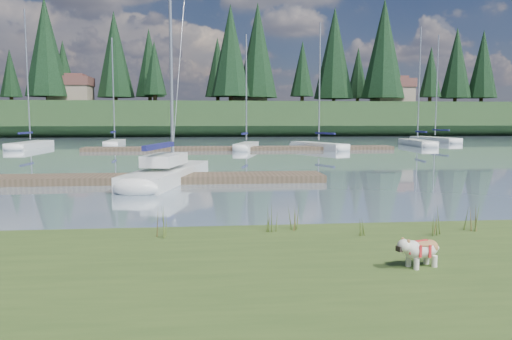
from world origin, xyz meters
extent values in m
plane|color=gray|center=(0.00, 30.00, 0.00)|extent=(200.00, 200.00, 0.00)
cube|color=#374D1E|center=(0.00, -6.00, 0.17)|extent=(60.00, 9.00, 0.35)
cube|color=#1C3318|center=(0.00, 73.00, 2.50)|extent=(200.00, 20.00, 5.00)
cylinder|color=silver|center=(2.21, -4.91, 0.44)|extent=(0.09, 0.09, 0.18)
cylinder|color=silver|center=(2.16, -4.74, 0.44)|extent=(0.09, 0.09, 0.18)
cylinder|color=silver|center=(2.55, -4.80, 0.44)|extent=(0.09, 0.09, 0.18)
cylinder|color=silver|center=(2.50, -4.63, 0.44)|extent=(0.09, 0.09, 0.18)
ellipsoid|color=silver|center=(2.36, -4.77, 0.62)|extent=(0.65, 0.46, 0.27)
ellipsoid|color=#A46C3D|center=(2.36, -4.77, 0.71)|extent=(0.47, 0.39, 0.10)
ellipsoid|color=silver|center=(2.02, -4.88, 0.71)|extent=(0.26, 0.26, 0.20)
cube|color=black|center=(1.94, -4.90, 0.68)|extent=(0.09, 0.12, 0.08)
cube|color=silver|center=(-2.56, 9.26, 0.22)|extent=(3.41, 7.77, 0.70)
ellipsoid|color=silver|center=(-1.69, 12.95, 0.22)|extent=(2.08, 2.39, 0.70)
cylinder|color=silver|center=(-2.40, 9.93, 6.54)|extent=(0.14, 0.14, 11.48)
cube|color=#16184F|center=(-2.81, 8.17, 1.55)|extent=(0.98, 3.40, 0.20)
cube|color=silver|center=(-2.65, 8.84, 0.95)|extent=(1.80, 2.96, 0.45)
cube|color=#4C3D2C|center=(-4.00, 9.00, 0.15)|extent=(16.00, 2.00, 0.30)
cube|color=#4C3D2C|center=(2.00, 30.00, 0.15)|extent=(26.00, 2.20, 0.30)
cube|color=silver|center=(-16.76, 34.94, 0.22)|extent=(1.94, 7.62, 0.70)
ellipsoid|color=silver|center=(-16.65, 38.72, 0.22)|extent=(1.71, 2.11, 0.70)
cylinder|color=silver|center=(-16.76, 34.94, 6.54)|extent=(0.12, 0.12, 11.48)
cube|color=#16184F|center=(-16.79, 33.90, 1.40)|extent=(0.29, 3.02, 0.20)
cube|color=silver|center=(-9.72, 37.33, 0.22)|extent=(1.64, 6.12, 0.70)
ellipsoid|color=silver|center=(-9.85, 40.36, 0.22)|extent=(1.40, 1.71, 0.70)
cylinder|color=silver|center=(-9.72, 37.33, 5.54)|extent=(0.12, 0.12, 9.48)
cube|color=#16184F|center=(-9.68, 36.50, 1.40)|extent=(0.30, 2.42, 0.20)
cube|color=silver|center=(2.54, 30.87, 0.22)|extent=(2.67, 5.82, 0.70)
ellipsoid|color=silver|center=(3.25, 33.62, 0.22)|extent=(1.59, 1.81, 0.70)
cylinder|color=silver|center=(2.54, 30.87, 5.27)|extent=(0.12, 0.12, 8.93)
cube|color=#16184F|center=(2.35, 30.12, 1.40)|extent=(0.76, 2.24, 0.20)
cube|color=silver|center=(8.87, 30.71, 0.22)|extent=(4.05, 6.56, 0.70)
ellipsoid|color=silver|center=(7.52, 33.69, 0.22)|extent=(2.03, 2.21, 0.70)
cylinder|color=silver|center=(8.87, 30.71, 5.82)|extent=(0.12, 0.12, 10.04)
cube|color=#16184F|center=(9.23, 29.90, 1.40)|extent=(1.25, 2.45, 0.20)
cube|color=silver|center=(19.81, 35.28, 0.22)|extent=(2.06, 7.01, 0.70)
ellipsoid|color=silver|center=(20.06, 38.73, 0.22)|extent=(1.64, 1.99, 0.70)
cylinder|color=silver|center=(19.81, 35.28, 6.13)|extent=(0.12, 0.12, 10.67)
cube|color=#16184F|center=(19.74, 34.34, 1.40)|extent=(0.40, 2.76, 0.20)
cube|color=silver|center=(25.00, 42.38, 0.22)|extent=(2.87, 7.66, 0.70)
ellipsoid|color=silver|center=(24.41, 46.08, 0.22)|extent=(1.94, 2.27, 0.70)
cylinder|color=silver|center=(25.00, 42.38, 6.38)|extent=(0.12, 0.12, 11.16)
cube|color=#16184F|center=(25.16, 41.38, 1.40)|extent=(0.67, 2.97, 0.20)
cone|color=#475B23|center=(0.30, -2.16, 0.66)|extent=(0.03, 0.03, 0.62)
cone|color=brown|center=(0.41, -2.23, 0.60)|extent=(0.03, 0.03, 0.50)
cone|color=#475B23|center=(0.36, -2.13, 0.69)|extent=(0.03, 0.03, 0.68)
cone|color=brown|center=(0.44, -2.19, 0.57)|extent=(0.03, 0.03, 0.43)
cone|color=#475B23|center=(0.32, -2.24, 0.63)|extent=(0.03, 0.03, 0.56)
cone|color=#475B23|center=(0.78, -2.03, 0.61)|extent=(0.03, 0.03, 0.52)
cone|color=brown|center=(0.89, -2.10, 0.56)|extent=(0.03, 0.03, 0.42)
cone|color=#475B23|center=(0.84, -2.00, 0.64)|extent=(0.03, 0.03, 0.58)
cone|color=brown|center=(0.92, -2.06, 0.53)|extent=(0.03, 0.03, 0.37)
cone|color=#475B23|center=(0.80, -2.11, 0.59)|extent=(0.03, 0.03, 0.47)
cone|color=#475B23|center=(3.46, -2.75, 0.62)|extent=(0.03, 0.03, 0.55)
cone|color=brown|center=(3.57, -2.82, 0.57)|extent=(0.03, 0.03, 0.44)
cone|color=#475B23|center=(3.52, -2.72, 0.65)|extent=(0.03, 0.03, 0.60)
cone|color=brown|center=(3.60, -2.78, 0.54)|extent=(0.03, 0.03, 0.38)
cone|color=#475B23|center=(3.48, -2.83, 0.60)|extent=(0.03, 0.03, 0.49)
cone|color=#475B23|center=(-1.89, -2.37, 0.63)|extent=(0.03, 0.03, 0.55)
cone|color=brown|center=(-1.78, -2.44, 0.57)|extent=(0.03, 0.03, 0.44)
cone|color=#475B23|center=(-1.83, -2.34, 0.65)|extent=(0.03, 0.03, 0.61)
cone|color=brown|center=(-1.75, -2.40, 0.54)|extent=(0.03, 0.03, 0.39)
cone|color=#475B23|center=(-1.87, -2.45, 0.60)|extent=(0.03, 0.03, 0.50)
cone|color=#475B23|center=(2.05, -2.58, 0.52)|extent=(0.03, 0.03, 0.35)
cone|color=brown|center=(2.16, -2.65, 0.49)|extent=(0.03, 0.03, 0.28)
cone|color=#475B23|center=(2.11, -2.55, 0.54)|extent=(0.03, 0.03, 0.38)
cone|color=brown|center=(2.19, -2.61, 0.47)|extent=(0.03, 0.03, 0.24)
cone|color=#475B23|center=(2.07, -2.66, 0.51)|extent=(0.03, 0.03, 0.31)
cone|color=#475B23|center=(4.40, -2.47, 0.62)|extent=(0.03, 0.03, 0.53)
cone|color=brown|center=(4.51, -2.54, 0.56)|extent=(0.03, 0.03, 0.42)
cone|color=#475B23|center=(4.46, -2.44, 0.64)|extent=(0.03, 0.03, 0.58)
cone|color=brown|center=(4.54, -2.50, 0.54)|extent=(0.03, 0.03, 0.37)
cone|color=#475B23|center=(4.42, -2.55, 0.59)|extent=(0.03, 0.03, 0.48)
cube|color=#33281C|center=(0.00, -1.60, 0.07)|extent=(60.00, 0.50, 0.14)
cylinder|color=#382619|center=(-25.00, 68.00, 5.90)|extent=(0.60, 0.60, 1.80)
cone|color=black|center=(-25.00, 68.00, 13.55)|extent=(6.60, 6.60, 15.00)
cylinder|color=#382619|center=(-10.00, 72.00, 5.90)|extent=(0.60, 0.60, 1.80)
cone|color=black|center=(-10.00, 72.00, 11.75)|extent=(4.84, 4.84, 11.00)
cylinder|color=#382619|center=(3.00, 66.00, 5.90)|extent=(0.60, 0.60, 1.80)
cone|color=black|center=(3.00, 66.00, 13.10)|extent=(6.16, 6.16, 14.00)
cylinder|color=#382619|center=(15.00, 70.00, 5.90)|extent=(0.60, 0.60, 1.80)
cone|color=black|center=(15.00, 70.00, 10.85)|extent=(3.96, 3.96, 9.00)
cylinder|color=#382619|center=(28.00, 68.00, 5.90)|extent=(0.60, 0.60, 1.80)
cone|color=black|center=(28.00, 68.00, 14.00)|extent=(7.04, 7.04, 16.00)
cylinder|color=#382619|center=(42.00, 71.00, 5.90)|extent=(0.60, 0.60, 1.80)
cone|color=black|center=(42.00, 71.00, 12.20)|extent=(5.28, 5.28, 12.00)
cube|color=gray|center=(-22.00, 70.00, 6.40)|extent=(6.00, 5.00, 2.80)
cube|color=brown|center=(-22.00, 70.00, 8.50)|extent=(6.30, 5.30, 1.40)
cube|color=brown|center=(-22.00, 70.00, 9.30)|extent=(4.20, 3.60, 0.70)
cube|color=gray|center=(6.00, 71.00, 6.40)|extent=(6.00, 5.00, 2.80)
cube|color=brown|center=(6.00, 71.00, 8.50)|extent=(6.30, 5.30, 1.40)
cube|color=brown|center=(6.00, 71.00, 9.30)|extent=(4.20, 3.60, 0.70)
cube|color=gray|center=(30.00, 69.00, 6.40)|extent=(6.00, 5.00, 2.80)
cube|color=brown|center=(30.00, 69.00, 8.50)|extent=(6.30, 5.30, 1.40)
cube|color=brown|center=(30.00, 69.00, 9.30)|extent=(4.20, 3.60, 0.70)
camera|label=1|loc=(-0.95, -12.01, 2.63)|focal=35.00mm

